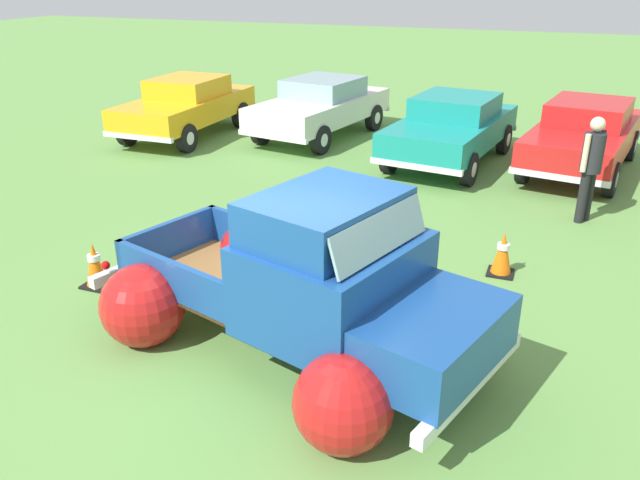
{
  "coord_description": "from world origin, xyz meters",
  "views": [
    {
      "loc": [
        2.58,
        -5.63,
        3.97
      ],
      "look_at": [
        0.0,
        1.04,
        0.87
      ],
      "focal_mm": 35.7,
      "sensor_mm": 36.0,
      "label": 1
    }
  ],
  "objects_px": {
    "show_car_1": "(321,105)",
    "show_car_2": "(452,127)",
    "vintage_pickup_truck": "(313,295)",
    "show_car_3": "(584,134)",
    "spectator_0": "(591,163)",
    "lane_cone_0": "(503,253)",
    "lane_cone_1": "(95,265)",
    "show_car_0": "(186,105)"
  },
  "relations": [
    {
      "from": "show_car_1",
      "to": "show_car_2",
      "type": "bearing_deg",
      "value": 82.37
    },
    {
      "from": "vintage_pickup_truck",
      "to": "show_car_3",
      "type": "bearing_deg",
      "value": 89.77
    },
    {
      "from": "spectator_0",
      "to": "lane_cone_0",
      "type": "distance_m",
      "value": 2.85
    },
    {
      "from": "lane_cone_1",
      "to": "show_car_3",
      "type": "bearing_deg",
      "value": 53.14
    },
    {
      "from": "show_car_1",
      "to": "show_car_3",
      "type": "bearing_deg",
      "value": 93.46
    },
    {
      "from": "lane_cone_0",
      "to": "show_car_2",
      "type": "bearing_deg",
      "value": 107.95
    },
    {
      "from": "show_car_2",
      "to": "lane_cone_0",
      "type": "height_order",
      "value": "show_car_2"
    },
    {
      "from": "show_car_1",
      "to": "spectator_0",
      "type": "bearing_deg",
      "value": 68.59
    },
    {
      "from": "lane_cone_1",
      "to": "lane_cone_0",
      "type": "bearing_deg",
      "value": 24.92
    },
    {
      "from": "vintage_pickup_truck",
      "to": "show_car_3",
      "type": "distance_m",
      "value": 8.89
    },
    {
      "from": "show_car_3",
      "to": "spectator_0",
      "type": "xyz_separation_m",
      "value": [
        0.08,
        -3.08,
        0.23
      ]
    },
    {
      "from": "lane_cone_0",
      "to": "show_car_3",
      "type": "bearing_deg",
      "value": 80.38
    },
    {
      "from": "show_car_3",
      "to": "show_car_1",
      "type": "bearing_deg",
      "value": -86.77
    },
    {
      "from": "show_car_1",
      "to": "lane_cone_1",
      "type": "relative_size",
      "value": 7.1
    },
    {
      "from": "show_car_0",
      "to": "lane_cone_1",
      "type": "distance_m",
      "value": 8.26
    },
    {
      "from": "show_car_3",
      "to": "spectator_0",
      "type": "height_order",
      "value": "spectator_0"
    },
    {
      "from": "show_car_3",
      "to": "lane_cone_1",
      "type": "height_order",
      "value": "show_car_3"
    },
    {
      "from": "show_car_2",
      "to": "lane_cone_1",
      "type": "height_order",
      "value": "show_car_2"
    },
    {
      "from": "show_car_0",
      "to": "spectator_0",
      "type": "height_order",
      "value": "spectator_0"
    },
    {
      "from": "show_car_1",
      "to": "lane_cone_1",
      "type": "distance_m",
      "value": 8.7
    },
    {
      "from": "vintage_pickup_truck",
      "to": "show_car_2",
      "type": "height_order",
      "value": "vintage_pickup_truck"
    },
    {
      "from": "show_car_0",
      "to": "lane_cone_0",
      "type": "bearing_deg",
      "value": 57.91
    },
    {
      "from": "vintage_pickup_truck",
      "to": "spectator_0",
      "type": "distance_m",
      "value": 6.05
    },
    {
      "from": "show_car_0",
      "to": "show_car_1",
      "type": "distance_m",
      "value": 3.35
    },
    {
      "from": "show_car_1",
      "to": "lane_cone_0",
      "type": "height_order",
      "value": "show_car_1"
    },
    {
      "from": "vintage_pickup_truck",
      "to": "lane_cone_0",
      "type": "xyz_separation_m",
      "value": [
        1.68,
        2.84,
        -0.45
      ]
    },
    {
      "from": "show_car_1",
      "to": "spectator_0",
      "type": "xyz_separation_m",
      "value": [
        6.19,
        -3.8,
        0.23
      ]
    },
    {
      "from": "vintage_pickup_truck",
      "to": "lane_cone_1",
      "type": "height_order",
      "value": "vintage_pickup_truck"
    },
    {
      "from": "lane_cone_0",
      "to": "lane_cone_1",
      "type": "relative_size",
      "value": 1.0
    },
    {
      "from": "show_car_2",
      "to": "lane_cone_1",
      "type": "relative_size",
      "value": 6.97
    },
    {
      "from": "lane_cone_0",
      "to": "lane_cone_1",
      "type": "height_order",
      "value": "same"
    },
    {
      "from": "show_car_1",
      "to": "show_car_3",
      "type": "xyz_separation_m",
      "value": [
        6.11,
        -0.71,
        0.0
      ]
    },
    {
      "from": "show_car_3",
      "to": "show_car_2",
      "type": "bearing_deg",
      "value": -71.72
    },
    {
      "from": "show_car_0",
      "to": "spectator_0",
      "type": "xyz_separation_m",
      "value": [
        9.35,
        -2.67,
        0.24
      ]
    },
    {
      "from": "spectator_0",
      "to": "lane_cone_1",
      "type": "distance_m",
      "value": 7.82
    },
    {
      "from": "vintage_pickup_truck",
      "to": "show_car_1",
      "type": "height_order",
      "value": "vintage_pickup_truck"
    },
    {
      "from": "vintage_pickup_truck",
      "to": "lane_cone_0",
      "type": "height_order",
      "value": "vintage_pickup_truck"
    },
    {
      "from": "show_car_0",
      "to": "show_car_1",
      "type": "xyz_separation_m",
      "value": [
        3.16,
        1.12,
        0.0
      ]
    },
    {
      "from": "show_car_3",
      "to": "lane_cone_1",
      "type": "relative_size",
      "value": 7.39
    },
    {
      "from": "show_car_3",
      "to": "spectator_0",
      "type": "bearing_deg",
      "value": 11.43
    },
    {
      "from": "lane_cone_1",
      "to": "spectator_0",
      "type": "bearing_deg",
      "value": 38.88
    },
    {
      "from": "lane_cone_0",
      "to": "spectator_0",
      "type": "bearing_deg",
      "value": 67.85
    }
  ]
}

